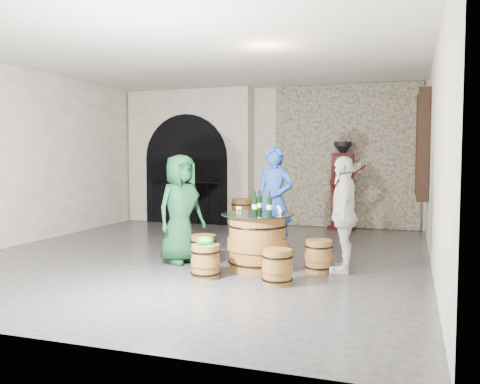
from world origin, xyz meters
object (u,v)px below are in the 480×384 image
(barrel_stool_near_right, at_px, (277,267))
(corking_press, at_px, (342,179))
(barrel_stool_far, at_px, (271,244))
(barrel_stool_near_left, at_px, (206,261))
(barrel_stool_left, at_px, (203,250))
(person_white, at_px, (344,215))
(side_barrel, at_px, (242,214))
(person_green, at_px, (181,209))
(wine_bottle_left, at_px, (255,204))
(person_blue, at_px, (274,201))
(wine_bottle_right, at_px, (260,203))
(barrel_table, at_px, (258,242))
(wine_bottle_center, at_px, (269,205))
(barrel_stool_right, at_px, (319,256))

(barrel_stool_near_right, distance_m, corking_press, 5.14)
(barrel_stool_far, bearing_deg, barrel_stool_near_left, -107.09)
(barrel_stool_left, bearing_deg, person_white, 4.55)
(barrel_stool_far, relative_size, side_barrel, 0.66)
(person_green, bearing_deg, wine_bottle_left, -68.06)
(wine_bottle_left, height_order, side_barrel, wine_bottle_left)
(person_blue, height_order, wine_bottle_right, person_blue)
(barrel_stool_near_right, distance_m, person_white, 1.30)
(barrel_table, xyz_separation_m, barrel_stool_far, (-0.03, 0.85, -0.17))
(barrel_stool_left, bearing_deg, barrel_stool_near_left, -65.12)
(barrel_stool_left, relative_size, corking_press, 0.23)
(barrel_stool_left, xyz_separation_m, side_barrel, (-0.63, 3.72, 0.11))
(wine_bottle_center, relative_size, corking_press, 0.17)
(barrel_stool_right, height_order, barrel_stool_near_left, same)
(barrel_stool_right, bearing_deg, wine_bottle_center, -164.63)
(barrel_stool_near_right, xyz_separation_m, person_blue, (-0.51, 1.77, 0.66))
(barrel_stool_right, height_order, person_blue, person_blue)
(barrel_stool_near_left, distance_m, wine_bottle_center, 1.19)
(wine_bottle_left, bearing_deg, person_white, 11.05)
(barrel_table, relative_size, wine_bottle_right, 3.18)
(barrel_stool_far, xyz_separation_m, barrel_stool_near_right, (0.50, -1.57, 0.00))
(barrel_stool_left, height_order, barrel_stool_near_left, same)
(person_blue, relative_size, wine_bottle_right, 5.40)
(corking_press, bearing_deg, wine_bottle_center, -90.47)
(barrel_stool_near_left, xyz_separation_m, wine_bottle_center, (0.68, 0.67, 0.71))
(barrel_stool_far, distance_m, barrel_stool_near_right, 1.64)
(barrel_stool_near_right, xyz_separation_m, barrel_stool_near_left, (-0.98, 0.02, 0.00))
(barrel_stool_far, bearing_deg, person_white, -27.87)
(barrel_stool_near_left, xyz_separation_m, person_blue, (0.47, 1.74, 0.66))
(person_blue, distance_m, person_white, 1.47)
(barrel_stool_near_left, xyz_separation_m, corking_press, (1.12, 5.04, 0.89))
(person_green, bearing_deg, barrel_stool_right, -61.23)
(barrel_stool_left, height_order, person_white, person_white)
(barrel_stool_far, bearing_deg, side_barrel, 116.44)
(wine_bottle_center, bearing_deg, person_blue, 101.32)
(barrel_stool_left, height_order, person_blue, person_blue)
(barrel_stool_far, distance_m, side_barrel, 3.27)
(barrel_stool_far, bearing_deg, barrel_stool_right, -38.63)
(wine_bottle_left, distance_m, wine_bottle_right, 0.22)
(barrel_stool_near_left, bearing_deg, barrel_stool_left, 114.88)
(person_blue, relative_size, side_barrel, 2.62)
(barrel_stool_near_right, height_order, side_barrel, side_barrel)
(barrel_stool_left, xyz_separation_m, barrel_stool_right, (1.69, 0.10, 0.00))
(wine_bottle_center, height_order, side_barrel, wine_bottle_center)
(barrel_stool_near_right, bearing_deg, barrel_table, 123.55)
(wine_bottle_left, relative_size, side_barrel, 0.48)
(barrel_table, xyz_separation_m, wine_bottle_left, (-0.04, -0.01, 0.53))
(barrel_stool_left, bearing_deg, wine_bottle_left, -5.21)
(barrel_stool_near_right, relative_size, corking_press, 0.23)
(barrel_table, distance_m, wine_bottle_left, 0.53)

